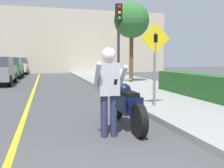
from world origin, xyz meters
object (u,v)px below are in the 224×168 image
at_px(motorcycle, 126,104).
at_px(parked_car_green, 10,68).
at_px(crossing_sign, 155,56).
at_px(person_biker, 109,82).
at_px(traffic_light, 119,31).
at_px(parked_car_white, 18,66).
at_px(street_tree, 132,21).

distance_m(motorcycle, parked_car_green, 16.98).
bearing_deg(motorcycle, crossing_sign, 47.18).
distance_m(person_biker, traffic_light, 5.96).
bearing_deg(motorcycle, person_biker, -131.82).
distance_m(parked_car_green, parked_car_white, 5.23).
bearing_deg(parked_car_white, crossing_sign, -73.87).
relative_size(street_tree, parked_car_white, 1.15).
relative_size(crossing_sign, parked_car_green, 0.59).
bearing_deg(person_biker, traffic_light, 71.58).
bearing_deg(crossing_sign, parked_car_green, 111.71).
xyz_separation_m(crossing_sign, parked_car_green, (-5.92, 14.86, -0.78)).
height_order(motorcycle, parked_car_green, parked_car_green).
relative_size(person_biker, crossing_sign, 0.72).
distance_m(crossing_sign, parked_car_green, 16.01).
bearing_deg(street_tree, traffic_light, -115.77).
relative_size(crossing_sign, traffic_light, 0.67).
relative_size(motorcycle, traffic_light, 0.62).
relative_size(parked_car_green, parked_car_white, 1.00).
xyz_separation_m(person_biker, street_tree, (3.94, 9.84, 2.75)).
bearing_deg(motorcycle, parked_car_green, 105.45).
xyz_separation_m(person_biker, parked_car_white, (-3.85, 22.23, -0.24)).
xyz_separation_m(crossing_sign, traffic_light, (-0.15, 3.31, 1.07)).
distance_m(street_tree, parked_car_white, 14.93).
bearing_deg(person_biker, motorcycle, 48.18).
bearing_deg(parked_car_white, person_biker, -80.18).
bearing_deg(person_biker, crossing_sign, 47.47).
xyz_separation_m(parked_car_green, parked_car_white, (0.11, 5.23, 0.00)).
xyz_separation_m(street_tree, parked_car_green, (-7.89, 7.16, -3.00)).
distance_m(motorcycle, crossing_sign, 2.33).
bearing_deg(traffic_light, crossing_sign, -87.42).
bearing_deg(person_biker, street_tree, 68.20).
distance_m(motorcycle, person_biker, 1.03).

